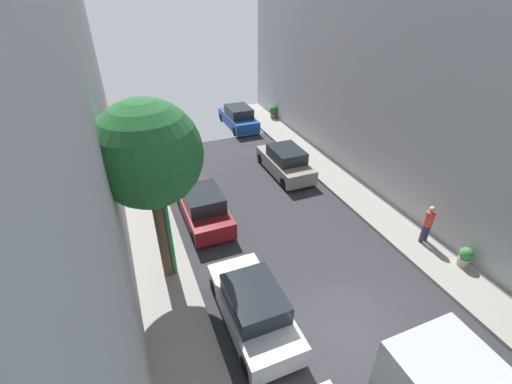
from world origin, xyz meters
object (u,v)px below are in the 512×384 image
Objects in this scene: parked_car_left_3 at (203,207)px; street_tree_2 at (148,155)px; parked_car_left_4 at (164,129)px; pedestrian at (428,223)px; parked_car_left_2 at (253,307)px; lamp_post at (161,186)px; parked_car_right_3 at (239,118)px; potted_plant_1 at (274,111)px; potted_plant_4 at (465,256)px; parked_car_right_2 at (285,162)px.

street_tree_2 is at bearing -126.07° from parked_car_left_3.
street_tree_2 reaches higher than parked_car_left_4.
parked_car_left_3 is 2.44× the size of pedestrian.
parked_car_left_2 is 4.80m from lamp_post.
parked_car_left_2 and parked_car_left_3 have the same top height.
potted_plant_1 is at bearing 9.24° from parked_car_right_3.
parked_car_left_2 is at bearing -55.53° from street_tree_2.
parked_car_left_3 is 5.24× the size of potted_plant_4.
parked_car_left_3 is 10.70m from potted_plant_4.
potted_plant_1 is at bearing 69.58° from parked_car_right_2.
lamp_post is (-1.90, -13.21, 3.17)m from parked_car_left_4.
parked_car_left_3 is at bearing 140.90° from potted_plant_4.
lamp_post is at bearing 168.04° from pedestrian.
parked_car_left_2 and parked_car_right_2 have the same top height.
parked_car_left_3 is at bearing -117.64° from parked_car_right_3.
parked_car_left_3 is 5.60m from street_tree_2.
pedestrian is (7.98, 0.96, 0.35)m from parked_car_left_2.
parked_car_left_4 is (0.00, 10.22, 0.00)m from parked_car_left_3.
parked_car_right_3 is (5.40, 0.10, 0.00)m from parked_car_left_4.
parked_car_right_2 is 8.76m from potted_plant_1.
lamp_post is at bearing 121.87° from parked_car_left_2.
parked_car_left_4 is at bearing -175.99° from potted_plant_1.
street_tree_2 is 8.17× the size of potted_plant_4.
lamp_post is at bearing -118.75° from parked_car_right_3.
lamp_post is at bearing -13.96° from street_tree_2.
parked_car_right_3 is at bearing 99.66° from potted_plant_4.
pedestrian reaches higher than parked_car_right_3.
lamp_post reaches higher than parked_car_left_4.
pedestrian is (2.58, -15.40, 0.35)m from parked_car_right_3.
parked_car_right_2 is (5.40, 8.65, 0.00)m from parked_car_left_2.
potted_plant_1 is 0.16× the size of lamp_post.
parked_car_right_3 is (5.40, 16.36, 0.00)m from parked_car_left_2.
potted_plant_1 is (3.06, 0.50, -0.07)m from parked_car_right_3.
potted_plant_1 is at bearing 53.12° from lamp_post.
parked_car_left_2 and parked_car_right_3 have the same top height.
parked_car_left_2 is at bearing 175.20° from potted_plant_4.
potted_plant_4 is 0.14× the size of lamp_post.
parked_car_left_2 is 4.57× the size of potted_plant_1.
parked_car_right_2 is 9.79m from potted_plant_4.
parked_car_left_4 is 2.44× the size of pedestrian.
parked_car_left_3 and parked_car_left_4 have the same top height.
potted_plant_1 is at bearing 52.38° from street_tree_2.
parked_car_left_4 reaches higher than potted_plant_1.
potted_plant_4 is at bearing -80.34° from parked_car_right_3.
parked_car_right_3 reaches higher than potted_plant_1.
pedestrian is 15.91m from potted_plant_1.
lamp_post is at bearing -126.88° from potted_plant_1.
street_tree_2 reaches higher than parked_car_left_3.
parked_car_right_2 is 2.44× the size of pedestrian.
parked_car_left_3 is 10.22m from parked_car_left_4.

